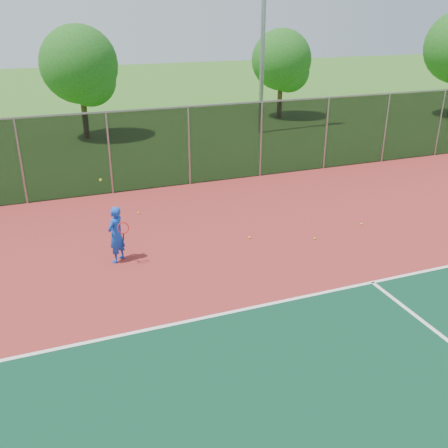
{
  "coord_description": "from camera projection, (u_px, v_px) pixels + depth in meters",
  "views": [
    {
      "loc": [
        -5.3,
        -5.86,
        6.28
      ],
      "look_at": [
        -1.21,
        5.0,
        1.3
      ],
      "focal_mm": 40.0,
      "sensor_mm": 36.0,
      "label": 1
    }
  ],
  "objects": [
    {
      "name": "practice_ball_7",
      "position": [
        361.0,
        224.0,
        15.79
      ],
      "size": [
        0.07,
        0.07,
        0.07
      ],
      "primitive_type": "sphere",
      "color": "#D1D919",
      "rests_on": "court_apron"
    },
    {
      "name": "tennis_player",
      "position": [
        116.0,
        234.0,
        13.24
      ],
      "size": [
        0.67,
        0.75,
        2.34
      ],
      "color": "blue",
      "rests_on": "court_apron"
    },
    {
      "name": "court_apron",
      "position": [
        324.0,
        321.0,
        10.95
      ],
      "size": [
        30.0,
        20.0,
        0.02
      ],
      "primitive_type": "cube",
      "color": "maroon",
      "rests_on": "ground"
    },
    {
      "name": "practice_ball_0",
      "position": [
        315.0,
        238.0,
        14.79
      ],
      "size": [
        0.07,
        0.07,
        0.07
      ],
      "primitive_type": "sphere",
      "color": "#D1D919",
      "rests_on": "court_apron"
    },
    {
      "name": "tree_back_left",
      "position": [
        82.0,
        68.0,
        25.14
      ],
      "size": [
        3.9,
        3.9,
        5.73
      ],
      "color": "#392814",
      "rests_on": "ground"
    },
    {
      "name": "tree_back_mid",
      "position": [
        283.0,
        63.0,
        30.37
      ],
      "size": [
        3.64,
        3.64,
        5.34
      ],
      "color": "#392814",
      "rests_on": "ground"
    },
    {
      "name": "practice_ball_1",
      "position": [
        250.0,
        237.0,
        14.85
      ],
      "size": [
        0.07,
        0.07,
        0.07
      ],
      "primitive_type": "sphere",
      "color": "#D1D919",
      "rests_on": "court_apron"
    },
    {
      "name": "fence_back",
      "position": [
        189.0,
        145.0,
        18.94
      ],
      "size": [
        30.0,
        0.06,
        3.03
      ],
      "color": "black",
      "rests_on": "court_apron"
    },
    {
      "name": "practice_ball_6",
      "position": [
        138.0,
        213.0,
        16.66
      ],
      "size": [
        0.07,
        0.07,
        0.07
      ],
      "primitive_type": "sphere",
      "color": "#D1D919",
      "rests_on": "court_apron"
    },
    {
      "name": "ground",
      "position": [
        380.0,
        379.0,
        9.24
      ],
      "size": [
        120.0,
        120.0,
        0.0
      ],
      "primitive_type": "plane",
      "color": "#2F621C",
      "rests_on": "ground"
    }
  ]
}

